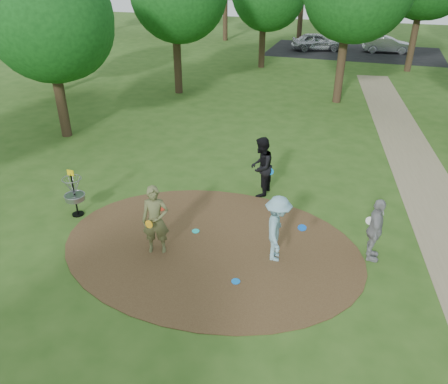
% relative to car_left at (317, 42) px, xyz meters
% --- Properties ---
extents(ground, '(100.00, 100.00, 0.00)m').
position_rel_car_left_xyz_m(ground, '(1.07, -29.62, -0.72)').
color(ground, '#2D5119').
rests_on(ground, ground).
extents(dirt_clearing, '(8.40, 8.40, 0.02)m').
position_rel_car_left_xyz_m(dirt_clearing, '(1.07, -29.62, -0.71)').
color(dirt_clearing, '#47301C').
rests_on(dirt_clearing, ground).
extents(parking_lot, '(14.00, 8.00, 0.01)m').
position_rel_car_left_xyz_m(parking_lot, '(3.07, 0.38, -0.71)').
color(parking_lot, black).
rests_on(parking_lot, ground).
extents(player_observer_with_disc, '(0.83, 0.68, 1.97)m').
position_rel_car_left_xyz_m(player_observer_with_disc, '(-0.22, -30.26, 0.27)').
color(player_observer_with_disc, brown).
rests_on(player_observer_with_disc, ground).
extents(player_throwing_with_disc, '(1.18, 1.29, 1.85)m').
position_rel_car_left_xyz_m(player_throwing_with_disc, '(2.90, -29.58, 0.21)').
color(player_throwing_with_disc, '#82B4C3').
rests_on(player_throwing_with_disc, ground).
extents(player_walking_with_disc, '(0.85, 1.02, 2.02)m').
position_rel_car_left_xyz_m(player_walking_with_disc, '(1.64, -26.24, 0.29)').
color(player_walking_with_disc, black).
rests_on(player_walking_with_disc, ground).
extents(player_waiting_with_disc, '(0.50, 1.05, 1.78)m').
position_rel_car_left_xyz_m(player_waiting_with_disc, '(5.30, -28.79, 0.17)').
color(player_waiting_with_disc, gray).
rests_on(player_waiting_with_disc, ground).
extents(disc_ground_cyan, '(0.22, 0.22, 0.02)m').
position_rel_car_left_xyz_m(disc_ground_cyan, '(0.42, -29.08, -0.69)').
color(disc_ground_cyan, '#1AD7CE').
rests_on(disc_ground_cyan, dirt_clearing).
extents(disc_ground_blue, '(0.22, 0.22, 0.02)m').
position_rel_car_left_xyz_m(disc_ground_blue, '(2.18, -30.85, -0.69)').
color(disc_ground_blue, '#0E7DF2').
rests_on(disc_ground_blue, dirt_clearing).
extents(disc_ground_red, '(0.22, 0.22, 0.02)m').
position_rel_car_left_xyz_m(disc_ground_red, '(-1.08, -28.24, -0.69)').
color(disc_ground_red, red).
rests_on(disc_ground_red, dirt_clearing).
extents(car_left, '(4.53, 2.90, 1.44)m').
position_rel_car_left_xyz_m(car_left, '(0.00, 0.00, 0.00)').
color(car_left, '#B2B3BA').
rests_on(car_left, ground).
extents(car_right, '(4.01, 1.78, 1.28)m').
position_rel_car_left_xyz_m(car_right, '(5.66, 0.81, -0.08)').
color(car_right, '#A3A5AB').
rests_on(car_right, ground).
extents(disc_golf_basket, '(0.63, 0.63, 1.54)m').
position_rel_car_left_xyz_m(disc_golf_basket, '(-3.43, -29.32, 0.16)').
color(disc_golf_basket, black).
rests_on(disc_golf_basket, ground).
extents(tree_ring, '(36.90, 45.31, 8.78)m').
position_rel_car_left_xyz_m(tree_ring, '(3.11, -22.47, 4.38)').
color(tree_ring, '#332316').
rests_on(tree_ring, ground).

